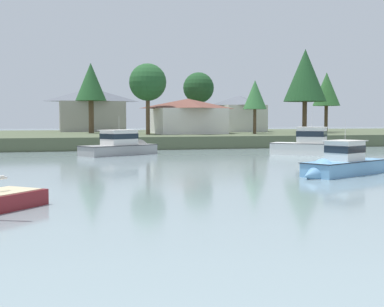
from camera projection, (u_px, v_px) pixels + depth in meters
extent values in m
cube|color=#4C563D|center=(119.00, 138.00, 87.81)|extent=(194.41, 44.92, 1.65)
cube|color=white|center=(309.00, 152.00, 58.47)|extent=(8.21, 7.44, 1.95)
cone|color=white|center=(348.00, 153.00, 56.83)|extent=(3.45, 3.50, 2.64)
cube|color=black|center=(309.00, 143.00, 58.41)|extent=(8.42, 7.63, 0.05)
cube|color=silver|center=(312.00, 135.00, 58.25)|extent=(3.74, 3.66, 1.72)
cube|color=#19232D|center=(312.00, 134.00, 58.24)|extent=(3.82, 3.73, 0.62)
cube|color=beige|center=(312.00, 127.00, 58.19)|extent=(4.25, 4.17, 0.06)
cylinder|color=silver|center=(312.00, 119.00, 58.13)|extent=(0.03, 0.03, 1.81)
cube|color=#669ECC|center=(345.00, 171.00, 37.19)|extent=(7.70, 5.40, 1.53)
cone|color=#669ECC|center=(314.00, 175.00, 34.71)|extent=(2.80, 2.81, 2.10)
cube|color=black|center=(345.00, 161.00, 37.14)|extent=(7.87, 5.55, 0.05)
cube|color=silver|center=(345.00, 151.00, 37.03)|extent=(2.84, 2.67, 1.37)
cube|color=#19232D|center=(345.00, 149.00, 37.02)|extent=(2.90, 2.72, 0.49)
cube|color=beige|center=(345.00, 141.00, 36.98)|extent=(3.22, 3.06, 0.06)
cylinder|color=silver|center=(345.00, 130.00, 36.93)|extent=(0.03, 0.03, 1.48)
cube|color=gray|center=(119.00, 153.00, 57.58)|extent=(8.93, 6.91, 1.69)
cone|color=gray|center=(149.00, 151.00, 60.63)|extent=(3.44, 3.56, 2.73)
cube|color=black|center=(119.00, 145.00, 57.53)|extent=(9.14, 7.10, 0.05)
cube|color=silver|center=(119.00, 138.00, 57.53)|extent=(4.11, 3.77, 1.59)
cube|color=#19232D|center=(119.00, 136.00, 57.52)|extent=(4.19, 3.85, 0.57)
cube|color=beige|center=(119.00, 130.00, 57.48)|extent=(4.65, 4.31, 0.06)
cylinder|color=silver|center=(119.00, 123.00, 57.43)|extent=(0.03, 0.03, 1.47)
cylinder|color=brown|center=(199.00, 113.00, 92.54)|extent=(0.51, 0.51, 6.50)
sphere|color=#1E4723|center=(199.00, 88.00, 92.25)|extent=(5.37, 5.37, 5.37)
cylinder|color=brown|center=(255.00, 114.00, 80.43)|extent=(0.48, 0.48, 6.10)
cone|color=#336B38|center=(255.00, 95.00, 80.24)|extent=(3.58, 3.58, 4.38)
cylinder|color=brown|center=(91.00, 107.00, 84.84)|extent=(0.84, 0.84, 8.44)
cone|color=#235128|center=(91.00, 82.00, 84.58)|extent=(4.93, 4.93, 6.03)
cylinder|color=brown|center=(148.00, 113.00, 77.31)|extent=(0.59, 0.59, 6.40)
sphere|color=#235128|center=(148.00, 82.00, 77.02)|extent=(5.45, 5.45, 5.45)
cylinder|color=brown|center=(305.00, 107.00, 86.19)|extent=(0.75, 0.75, 8.47)
cone|color=#1E4723|center=(305.00, 75.00, 85.86)|extent=(6.93, 6.93, 8.47)
cylinder|color=brown|center=(326.00, 111.00, 92.06)|extent=(0.60, 0.60, 7.43)
cone|color=#2D602D|center=(327.00, 89.00, 91.81)|extent=(4.73, 4.73, 5.78)
cube|color=#9E998E|center=(92.00, 116.00, 96.76)|extent=(11.51, 7.08, 5.47)
pyramid|color=#565B66|center=(92.00, 95.00, 96.50)|extent=(12.43, 7.64, 2.42)
cube|color=silver|center=(188.00, 121.00, 82.27)|extent=(10.12, 9.78, 3.88)
pyramid|color=brown|center=(188.00, 104.00, 82.09)|extent=(10.93, 10.56, 1.53)
cube|color=silver|center=(239.00, 118.00, 96.48)|extent=(7.27, 9.65, 4.73)
pyramid|color=#565B66|center=(239.00, 100.00, 96.27)|extent=(7.85, 10.43, 1.81)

